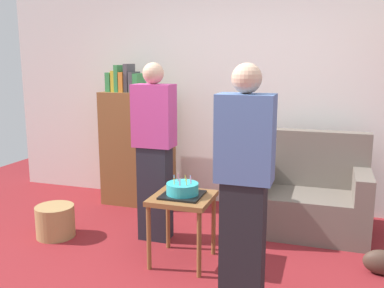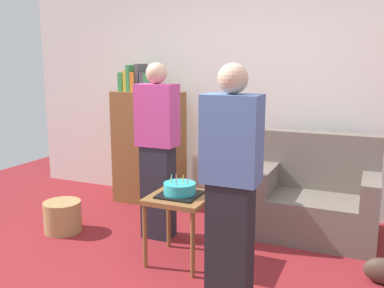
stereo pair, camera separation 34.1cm
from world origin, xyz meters
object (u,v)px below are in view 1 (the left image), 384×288
side_table (183,206)px  person_holding_cake (244,188)px  couch (309,197)px  bookshelf (137,146)px  wicker_basket (55,221)px  birthday_cake (182,190)px  person_blowing_candles (155,151)px  handbag (382,262)px

side_table → person_holding_cake: 0.85m
side_table → person_holding_cake: bearing=-39.7°
couch → bookshelf: size_ratio=0.68×
bookshelf → wicker_basket: size_ratio=4.47×
birthday_cake → person_blowing_candles: bearing=136.5°
birthday_cake → wicker_basket: birthday_cake is taller
side_table → couch: bearing=47.1°
bookshelf → person_holding_cake: person_holding_cake is taller
bookshelf → birthday_cake: 1.59m
birthday_cake → person_holding_cake: 0.80m
person_holding_cake → birthday_cake: bearing=-39.8°
bookshelf → handbag: (2.53, -0.97, -0.59)m
side_table → birthday_cake: bearing=-99.3°
person_blowing_candles → wicker_basket: 1.17m
wicker_basket → couch: bearing=21.8°
couch → birthday_cake: (-0.95, -1.02, 0.28)m
person_blowing_candles → couch: bearing=45.8°
handbag → person_blowing_candles: bearing=176.8°
person_holding_cake → side_table: bearing=-39.8°
couch → birthday_cake: 1.43m
side_table → birthday_cake: birthday_cake is taller
couch → person_blowing_candles: size_ratio=0.67×
bookshelf → person_holding_cake: (1.58, -1.74, 0.14)m
bookshelf → person_holding_cake: size_ratio=0.99×
bookshelf → wicker_basket: bearing=-106.5°
couch → person_blowing_candles: bearing=-154.5°
birthday_cake → person_blowing_candles: size_ratio=0.20×
couch → person_holding_cake: 1.64m
couch → person_holding_cake: (-0.36, -1.52, 0.49)m
bookshelf → wicker_basket: (-0.33, -1.13, -0.54)m
bookshelf → handbag: size_ratio=5.75×
person_blowing_candles → handbag: bearing=17.1°
person_blowing_candles → person_holding_cake: (1.00, -0.87, 0.00)m
person_holding_cake → wicker_basket: 2.12m
birthday_cake → handbag: birthday_cake is taller
side_table → bookshelf: bearing=128.4°
couch → handbag: (0.60, -0.75, -0.24)m
person_blowing_candles → person_holding_cake: bearing=-21.0°
couch → side_table: couch is taller
side_table → person_blowing_candles: 0.65m
couch → wicker_basket: 2.45m
wicker_basket → handbag: 2.87m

